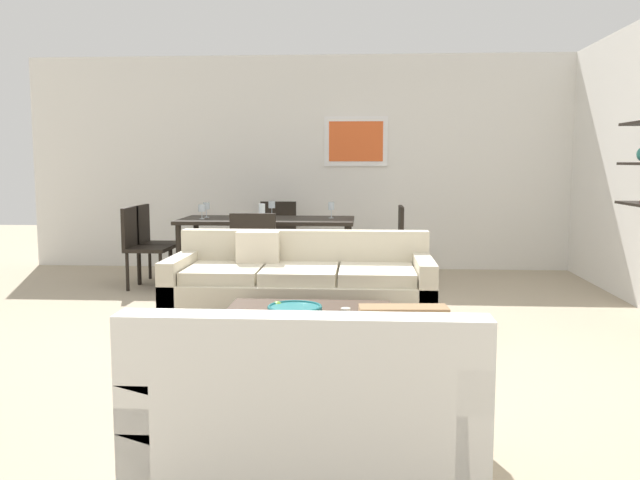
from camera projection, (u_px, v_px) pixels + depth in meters
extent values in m
plane|color=tan|center=(309.00, 339.00, 5.20)|extent=(18.00, 18.00, 0.00)
cube|color=silver|center=(355.00, 163.00, 8.52)|extent=(8.40, 0.06, 2.70)
cube|color=white|center=(356.00, 141.00, 8.45)|extent=(0.80, 0.02, 0.62)
cube|color=#E55926|center=(356.00, 141.00, 8.43)|extent=(0.68, 0.01, 0.50)
cube|color=beige|center=(301.00, 304.00, 5.48)|extent=(2.13, 0.90, 0.42)
cube|color=beige|center=(305.00, 251.00, 5.80)|extent=(2.13, 0.16, 0.36)
cube|color=beige|center=(181.00, 292.00, 5.53)|extent=(0.14, 0.90, 0.60)
cube|color=beige|center=(423.00, 295.00, 5.40)|extent=(0.14, 0.90, 0.60)
cube|color=beige|center=(225.00, 273.00, 5.45)|extent=(0.60, 0.70, 0.10)
cube|color=beige|center=(300.00, 273.00, 5.41)|extent=(0.60, 0.70, 0.10)
cube|color=beige|center=(377.00, 274.00, 5.37)|extent=(0.60, 0.70, 0.10)
cube|color=beige|center=(258.00, 253.00, 5.65)|extent=(0.37, 0.14, 0.36)
cube|color=white|center=(310.00, 421.00, 3.01)|extent=(1.45, 0.90, 0.42)
cube|color=white|center=(302.00, 360.00, 2.60)|extent=(1.45, 0.16, 0.36)
cube|color=white|center=(458.00, 405.00, 2.95)|extent=(0.14, 0.90, 0.60)
cube|color=white|center=(166.00, 398.00, 3.04)|extent=(0.14, 0.90, 0.60)
cube|color=white|center=(376.00, 363.00, 3.00)|extent=(0.57, 0.70, 0.10)
cube|color=white|center=(246.00, 360.00, 3.04)|extent=(0.57, 0.70, 0.10)
cube|color=#99724C|center=(403.00, 349.00, 2.75)|extent=(0.37, 0.14, 0.36)
cube|color=#38281E|center=(307.00, 344.00, 4.35)|extent=(1.11, 1.01, 0.38)
cylinder|color=#19666B|center=(295.00, 312.00, 4.30)|extent=(0.35, 0.35, 0.06)
torus|color=#19666B|center=(295.00, 307.00, 4.29)|extent=(0.35, 0.35, 0.02)
cylinder|color=silver|center=(346.00, 313.00, 4.26)|extent=(0.06, 0.06, 0.06)
sphere|color=#669E2D|center=(277.00, 307.00, 4.41)|extent=(0.07, 0.07, 0.07)
cube|color=black|center=(267.00, 220.00, 7.32)|extent=(1.89, 0.87, 0.04)
cylinder|color=black|center=(179.00, 258.00, 7.06)|extent=(0.06, 0.06, 0.71)
cylinder|color=black|center=(347.00, 260.00, 6.94)|extent=(0.06, 0.06, 0.71)
cylinder|color=black|center=(197.00, 249.00, 7.80)|extent=(0.06, 0.06, 0.71)
cylinder|color=black|center=(349.00, 251.00, 7.68)|extent=(0.06, 0.06, 0.71)
cube|color=black|center=(160.00, 244.00, 7.64)|extent=(0.44, 0.44, 0.04)
cube|color=black|center=(142.00, 224.00, 7.62)|extent=(0.04, 0.44, 0.43)
cylinder|color=black|center=(171.00, 267.00, 7.47)|extent=(0.04, 0.04, 0.41)
cylinder|color=black|center=(180.00, 262.00, 7.83)|extent=(0.04, 0.04, 0.41)
cylinder|color=black|center=(140.00, 266.00, 7.49)|extent=(0.04, 0.04, 0.41)
cylinder|color=black|center=(150.00, 261.00, 7.85)|extent=(0.04, 0.04, 0.41)
cube|color=black|center=(383.00, 246.00, 7.47)|extent=(0.44, 0.44, 0.04)
cube|color=black|center=(401.00, 225.00, 7.43)|extent=(0.04, 0.44, 0.43)
cylinder|color=black|center=(366.00, 264.00, 7.69)|extent=(0.04, 0.04, 0.41)
cylinder|color=black|center=(366.00, 269.00, 7.33)|extent=(0.04, 0.04, 0.41)
cylinder|color=black|center=(398.00, 264.00, 7.66)|extent=(0.04, 0.04, 0.41)
cylinder|color=black|center=(399.00, 269.00, 7.31)|extent=(0.04, 0.04, 0.41)
cube|color=black|center=(276.00, 240.00, 8.11)|extent=(0.44, 0.44, 0.04)
cube|color=black|center=(278.00, 219.00, 8.28)|extent=(0.44, 0.04, 0.43)
cylinder|color=black|center=(260.00, 260.00, 7.97)|extent=(0.04, 0.04, 0.41)
cylinder|color=black|center=(290.00, 260.00, 7.94)|extent=(0.04, 0.04, 0.41)
cylinder|color=black|center=(264.00, 256.00, 8.32)|extent=(0.04, 0.04, 0.41)
cylinder|color=black|center=(293.00, 256.00, 8.30)|extent=(0.04, 0.04, 0.41)
cube|color=black|center=(257.00, 257.00, 6.61)|extent=(0.44, 0.44, 0.04)
cube|color=black|center=(253.00, 236.00, 6.39)|extent=(0.44, 0.04, 0.43)
cylinder|color=black|center=(277.00, 277.00, 6.80)|extent=(0.04, 0.04, 0.41)
cylinder|color=black|center=(242.00, 276.00, 6.83)|extent=(0.04, 0.04, 0.41)
cylinder|color=black|center=(272.00, 283.00, 6.45)|extent=(0.04, 0.04, 0.41)
cylinder|color=black|center=(235.00, 283.00, 6.47)|extent=(0.04, 0.04, 0.41)
cube|color=black|center=(149.00, 249.00, 7.25)|extent=(0.44, 0.44, 0.04)
cube|color=black|center=(130.00, 227.00, 7.23)|extent=(0.04, 0.44, 0.43)
cylinder|color=black|center=(161.00, 272.00, 7.08)|extent=(0.04, 0.04, 0.41)
cylinder|color=black|center=(170.00, 267.00, 7.44)|extent=(0.04, 0.04, 0.41)
cylinder|color=black|center=(127.00, 272.00, 7.11)|extent=(0.04, 0.04, 0.41)
cylinder|color=black|center=(139.00, 267.00, 7.46)|extent=(0.04, 0.04, 0.41)
cylinder|color=silver|center=(272.00, 216.00, 7.69)|extent=(0.06, 0.06, 0.01)
cylinder|color=silver|center=(272.00, 212.00, 7.69)|extent=(0.01, 0.01, 0.08)
cylinder|color=silver|center=(272.00, 205.00, 7.68)|extent=(0.08, 0.08, 0.08)
cylinder|color=silver|center=(202.00, 219.00, 7.26)|extent=(0.06, 0.06, 0.01)
cylinder|color=silver|center=(202.00, 215.00, 7.26)|extent=(0.01, 0.01, 0.08)
cylinder|color=silver|center=(202.00, 208.00, 7.25)|extent=(0.08, 0.08, 0.08)
cylinder|color=silver|center=(331.00, 218.00, 7.38)|extent=(0.06, 0.06, 0.01)
cylinder|color=silver|center=(331.00, 214.00, 7.38)|extent=(0.01, 0.01, 0.09)
cylinder|color=silver|center=(331.00, 206.00, 7.37)|extent=(0.07, 0.07, 0.09)
cylinder|color=silver|center=(207.00, 217.00, 7.47)|extent=(0.06, 0.06, 0.01)
cylinder|color=silver|center=(207.00, 213.00, 7.47)|extent=(0.01, 0.01, 0.08)
cylinder|color=silver|center=(206.00, 206.00, 7.46)|extent=(0.07, 0.07, 0.08)
cylinder|color=silver|center=(262.00, 221.00, 6.95)|extent=(0.06, 0.06, 0.01)
cylinder|color=silver|center=(262.00, 217.00, 6.95)|extent=(0.01, 0.01, 0.08)
cylinder|color=silver|center=(262.00, 208.00, 6.94)|extent=(0.07, 0.07, 0.10)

